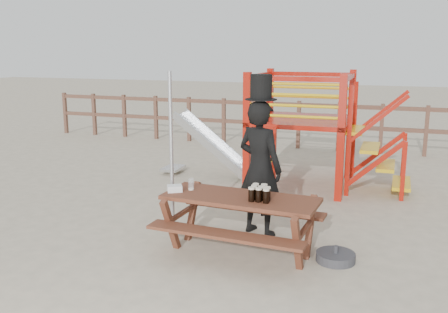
# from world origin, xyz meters

# --- Properties ---
(ground) EXTENTS (60.00, 60.00, 0.00)m
(ground) POSITION_xyz_m (0.00, 0.00, 0.00)
(ground) COLOR #BFB094
(ground) RESTS_ON ground
(back_fence) EXTENTS (15.09, 0.09, 1.20)m
(back_fence) POSITION_xyz_m (0.00, 7.00, 0.74)
(back_fence) COLOR brown
(back_fence) RESTS_ON ground
(playground_fort) EXTENTS (4.71, 1.84, 2.10)m
(playground_fort) POSITION_xyz_m (0.12, 3.58, 1.07)
(playground_fort) COLOR #AC180B
(playground_fort) RESTS_ON ground
(picnic_table) EXTENTS (1.96, 1.41, 0.73)m
(picnic_table) POSITION_xyz_m (0.11, 0.19, 0.46)
(picnic_table) COLOR brown
(picnic_table) RESTS_ON ground
(man_with_hat) EXTENTS (0.79, 0.66, 2.17)m
(man_with_hat) POSITION_xyz_m (0.15, 0.92, 0.97)
(man_with_hat) COLOR black
(man_with_hat) RESTS_ON ground
(metal_pole) EXTENTS (0.05, 0.05, 2.22)m
(metal_pole) POSITION_xyz_m (-0.85, 0.29, 1.11)
(metal_pole) COLOR #B2B2B7
(metal_pole) RESTS_ON ground
(parasol_base) EXTENTS (0.47, 0.47, 0.20)m
(parasol_base) POSITION_xyz_m (1.26, 0.32, 0.06)
(parasol_base) COLOR #35353A
(parasol_base) RESTS_ON ground
(paper_bag) EXTENTS (0.23, 0.21, 0.08)m
(paper_bag) POSITION_xyz_m (-0.74, 0.12, 0.77)
(paper_bag) COLOR white
(paper_bag) RESTS_ON picnic_table
(stout_pints) EXTENTS (0.25, 0.27, 0.17)m
(stout_pints) POSITION_xyz_m (0.37, 0.13, 0.82)
(stout_pints) COLOR black
(stout_pints) RESTS_ON picnic_table
(empty_glasses) EXTENTS (0.07, 0.07, 0.15)m
(empty_glasses) POSITION_xyz_m (-0.57, 0.26, 0.80)
(empty_glasses) COLOR silver
(empty_glasses) RESTS_ON picnic_table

